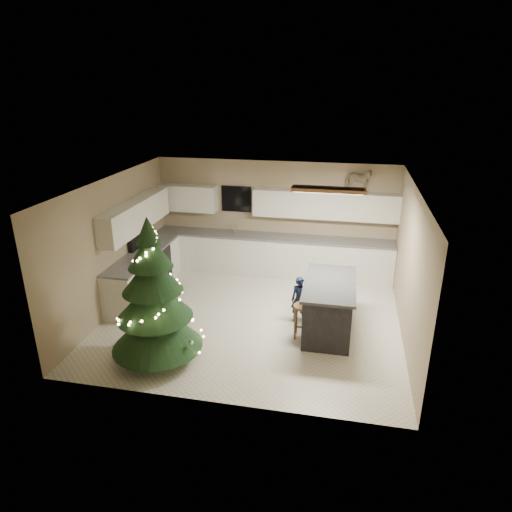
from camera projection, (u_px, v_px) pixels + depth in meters
name	position (u px, v px, depth m)	size (l,w,h in m)	color
ground_plane	(252.00, 318.00, 8.76)	(5.50, 5.50, 0.00)	silver
room_shell	(253.00, 232.00, 8.12)	(5.52, 5.02, 2.61)	tan
cabinetry	(228.00, 249.00, 10.16)	(5.50, 3.20, 2.00)	white
island	(329.00, 306.00, 8.18)	(0.90, 1.70, 0.95)	black
bar_stool	(303.00, 313.00, 7.96)	(0.33, 0.33, 0.63)	brown
christmas_tree	(154.00, 303.00, 7.17)	(1.51, 1.46, 2.41)	#3F2816
toddler	(300.00, 300.00, 8.51)	(0.33, 0.21, 0.89)	black
rocking_horse	(358.00, 180.00, 9.72)	(0.66, 0.42, 0.53)	brown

